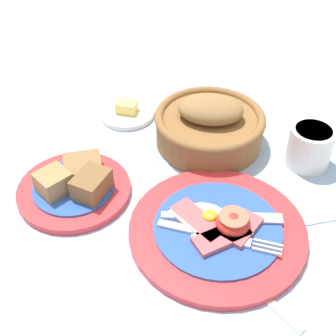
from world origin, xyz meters
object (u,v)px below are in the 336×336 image
Objects in this scene: sugar_cup at (310,146)px; butter_dish at (127,112)px; bread_basket at (209,125)px; breakfast_plate at (218,229)px; bread_plate at (75,186)px.

sugar_cup is 0.36m from butter_dish.
bread_basket is 1.84× the size of butter_dish.
bread_basket is at bearing 115.53° from breakfast_plate.
bread_plate is 2.44× the size of sugar_cup.
bread_plate is 0.41m from sugar_cup.
bread_basket is at bearing -3.12° from butter_dish.
breakfast_plate is 1.44× the size of bread_plate.
bread_basket is at bearing 56.44° from bread_plate.
sugar_cup is at bearing 1.55° from butter_dish.
bread_plate is at bearing -175.81° from breakfast_plate.
sugar_cup reaches higher than butter_dish.
bread_basket is (-0.18, -0.02, 0.00)m from sugar_cup.
butter_dish is at bearing -178.45° from sugar_cup.
sugar_cup is at bearing 6.23° from bread_basket.
bread_basket reaches higher than breakfast_plate.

